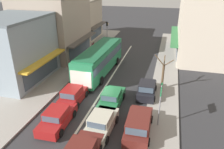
% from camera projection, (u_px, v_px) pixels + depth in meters
% --- Properties ---
extents(ground_plane, '(140.00, 140.00, 0.00)m').
position_uv_depth(ground_plane, '(98.00, 97.00, 21.48)').
color(ground_plane, '#2D2D30').
extents(lane_centre_line, '(0.20, 28.00, 0.01)m').
position_uv_depth(lane_centre_line, '(109.00, 80.00, 25.00)').
color(lane_centre_line, silver).
rests_on(lane_centre_line, ground).
extents(sidewalk_left, '(5.20, 44.00, 0.14)m').
position_uv_depth(sidewalk_left, '(63.00, 67.00, 28.33)').
color(sidewalk_left, gray).
rests_on(sidewalk_left, ground).
extents(kerb_right, '(2.80, 44.00, 0.12)m').
position_uv_depth(kerb_right, '(165.00, 79.00, 25.28)').
color(kerb_right, gray).
rests_on(kerb_right, ground).
extents(shopfront_corner_near, '(7.45, 8.32, 7.15)m').
position_uv_depth(shopfront_corner_near, '(14.00, 50.00, 23.83)').
color(shopfront_corner_near, '#84939E').
rests_on(shopfront_corner_near, ground).
extents(shopfront_mid_block, '(9.08, 9.31, 8.62)m').
position_uv_depth(shopfront_mid_block, '(53.00, 26.00, 31.38)').
color(shopfront_mid_block, gray).
rests_on(shopfront_mid_block, ground).
extents(shopfront_far_end, '(7.31, 8.65, 7.12)m').
position_uv_depth(shopfront_far_end, '(79.00, 20.00, 39.92)').
color(shopfront_far_end, '#B2A38E').
rests_on(shopfront_far_end, ground).
extents(building_right_far, '(9.35, 13.75, 9.40)m').
position_uv_depth(building_right_far, '(210.00, 24.00, 31.15)').
color(building_right_far, beige).
rests_on(building_right_far, ground).
extents(city_bus, '(3.04, 10.95, 3.23)m').
position_uv_depth(city_bus, '(100.00, 58.00, 26.15)').
color(city_bus, '#237A4C').
rests_on(city_bus, ground).
extents(sedan_adjacent_lane_trail, '(1.99, 4.25, 1.47)m').
position_uv_depth(sedan_adjacent_lane_trail, '(57.00, 118.00, 17.25)').
color(sedan_adjacent_lane_trail, maroon).
rests_on(sedan_adjacent_lane_trail, ground).
extents(hatchback_queue_gap_filler, '(1.82, 3.70, 1.54)m').
position_uv_depth(hatchback_queue_gap_filler, '(73.00, 95.00, 20.44)').
color(hatchback_queue_gap_filler, maroon).
rests_on(hatchback_queue_gap_filler, ground).
extents(sedan_behind_bus_mid, '(2.01, 4.26, 1.47)m').
position_uv_depth(sedan_behind_bus_mid, '(101.00, 124.00, 16.59)').
color(sedan_behind_bus_mid, '#B7B29E').
rests_on(sedan_behind_bus_mid, ground).
extents(sedan_adjacent_lane_lead, '(1.90, 4.20, 1.47)m').
position_uv_depth(sedan_adjacent_lane_lead, '(112.00, 98.00, 19.99)').
color(sedan_adjacent_lane_lead, '#1E6638').
rests_on(sedan_adjacent_lane_lead, ground).
extents(parked_wagon_kerb_front, '(2.01, 4.54, 1.58)m').
position_uv_depth(parked_wagon_kerb_front, '(139.00, 124.00, 16.36)').
color(parked_wagon_kerb_front, '#561E19').
rests_on(parked_wagon_kerb_front, ground).
extents(parked_hatchback_kerb_second, '(1.88, 3.73, 1.54)m').
position_uv_depth(parked_hatchback_kerb_second, '(147.00, 89.00, 21.51)').
color(parked_hatchback_kerb_second, black).
rests_on(parked_hatchback_kerb_second, ground).
extents(traffic_light_downstreet, '(0.33, 0.24, 4.20)m').
position_uv_depth(traffic_light_downstreet, '(107.00, 30.00, 35.69)').
color(traffic_light_downstreet, gray).
rests_on(traffic_light_downstreet, ground).
extents(directional_road_sign, '(0.10, 1.40, 3.60)m').
position_uv_depth(directional_road_sign, '(161.00, 97.00, 16.28)').
color(directional_road_sign, gray).
rests_on(directional_road_sign, ground).
extents(street_tree_right, '(1.90, 1.73, 3.77)m').
position_uv_depth(street_tree_right, '(163.00, 74.00, 22.31)').
color(street_tree_right, brown).
rests_on(street_tree_right, ground).
extents(pedestrian_with_handbag_near, '(0.63, 0.46, 1.63)m').
position_uv_depth(pedestrian_with_handbag_near, '(94.00, 46.00, 33.40)').
color(pedestrian_with_handbag_near, '#232838').
rests_on(pedestrian_with_handbag_near, sidewalk_left).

